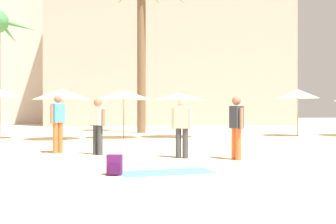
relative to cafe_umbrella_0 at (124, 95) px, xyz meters
name	(u,v)px	position (x,y,z in m)	size (l,w,h in m)	color
ground	(255,196)	(1.46, -13.50, -2.07)	(120.00, 120.00, 0.00)	beige
hotel_pink	(167,61)	(5.01, 20.12, 4.08)	(21.76, 10.99, 12.29)	#DB9989
hotel_tower_gray	(80,11)	(-3.75, 27.54, 10.43)	(17.54, 11.88, 24.99)	#BCB7AD
cafe_umbrella_0	(124,95)	(0.00, 0.00, 0.00)	(2.63, 2.63, 2.31)	gray
cafe_umbrella_2	(179,97)	(2.68, 0.13, -0.08)	(2.68, 2.68, 2.18)	gray
cafe_umbrella_5	(298,94)	(8.91, 0.31, 0.10)	(2.12, 2.12, 2.40)	gray
cafe_umbrella_7	(62,94)	(-2.77, -0.58, -0.02)	(2.63, 2.63, 2.29)	gray
beach_towel	(167,172)	(0.47, -10.92, -2.06)	(1.99, 0.85, 0.01)	#4CC6D6
backpack	(114,165)	(-0.64, -11.11, -1.86)	(0.34, 0.30, 0.42)	#531857
person_near_right	(98,124)	(-1.06, -7.17, -1.15)	(0.48, 0.51, 1.68)	#3D3D42
person_mid_left	(58,121)	(-2.30, -6.50, -1.08)	(0.46, 0.53, 1.80)	orange
person_mid_center	(182,124)	(1.26, -8.38, -1.13)	(0.58, 0.38, 1.71)	#3D3D42
person_far_right	(236,125)	(2.64, -8.95, -1.13)	(0.31, 0.61, 1.71)	orange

